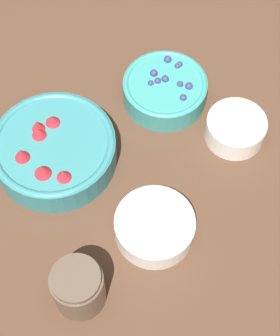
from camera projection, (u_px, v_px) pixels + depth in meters
name	position (u px, v px, depth m)	size (l,w,h in m)	color
ground_plane	(167.00, 153.00, 1.04)	(4.00, 4.00, 0.00)	#4C3323
bowl_strawberries	(54.00, 149.00, 1.00)	(0.22, 0.22, 0.08)	teal
bowl_blueberries	(165.00, 89.00, 1.07)	(0.16, 0.16, 0.06)	teal
bowl_bananas	(155.00, 226.00, 0.93)	(0.13, 0.13, 0.05)	silver
bowl_cream	(236.00, 127.00, 1.03)	(0.11, 0.11, 0.06)	white
jar_chocolate	(78.00, 288.00, 0.87)	(0.08, 0.08, 0.09)	brown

